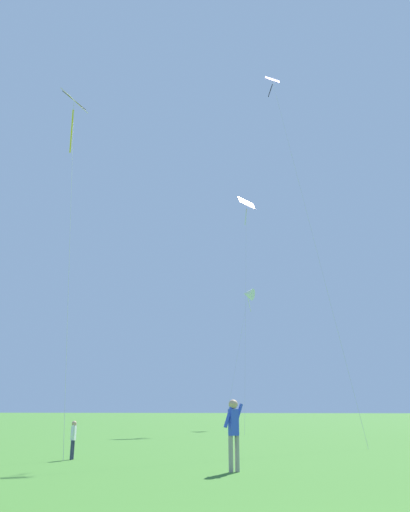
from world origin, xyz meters
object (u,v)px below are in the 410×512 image
(kite_red_high, at_px, (246,210))
(person_child_small, at_px, (73,436))
(kite_white_distant, at_px, (248,294))
(kite_yellow_diamond, at_px, (73,116))
(kite_purple_streamer, at_px, (277,99))
(person_in_red_shirt, at_px, (234,428))

(kite_red_high, relative_size, person_child_small, 17.81)
(person_child_small, bearing_deg, kite_white_distant, 84.37)
(kite_yellow_diamond, height_order, person_child_small, kite_yellow_diamond)
(kite_red_high, bearing_deg, kite_purple_streamer, -74.27)
(person_child_small, bearing_deg, kite_purple_streamer, 65.05)
(person_child_small, bearing_deg, kite_red_high, 83.04)
(kite_red_high, xyz_separation_m, person_child_small, (-3.15, -25.81, -17.74))
(kite_white_distant, bearing_deg, person_child_small, -95.63)
(kite_white_distant, height_order, kite_purple_streamer, kite_purple_streamer)
(kite_white_distant, relative_size, person_in_red_shirt, 7.09)
(kite_yellow_diamond, distance_m, person_in_red_shirt, 17.02)
(kite_yellow_diamond, bearing_deg, kite_red_high, 74.74)
(kite_white_distant, relative_size, kite_purple_streamer, 0.50)
(kite_white_distant, bearing_deg, person_in_red_shirt, -85.51)
(kite_white_distant, bearing_deg, kite_red_high, -84.03)
(kite_yellow_diamond, xyz_separation_m, person_in_red_shirt, (8.15, -5.95, -13.70))
(kite_purple_streamer, relative_size, kite_red_high, 1.20)
(kite_white_distant, xyz_separation_m, kite_red_high, (0.31, -3.00, 6.95))
(person_in_red_shirt, relative_size, person_child_small, 1.52)
(kite_white_distant, xyz_separation_m, person_child_small, (-2.84, -28.80, -10.79))
(kite_red_high, xyz_separation_m, person_in_red_shirt, (2.13, -28.04, -17.39))
(person_child_small, bearing_deg, kite_yellow_diamond, 127.75)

